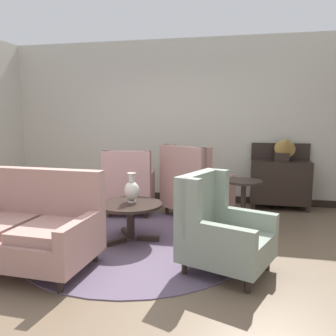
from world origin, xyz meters
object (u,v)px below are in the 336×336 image
at_px(armchair_foreground_right, 219,230).
at_px(sideboard, 280,181).
at_px(armchair_far_left, 129,187).
at_px(coffee_table, 130,211).
at_px(porcelain_vase, 132,190).
at_px(settee, 29,230).
at_px(side_table, 243,201).
at_px(gramophone, 285,146).
at_px(armchair_near_window, 194,187).

relative_size(armchair_foreground_right, sideboard, 0.92).
distance_m(armchair_foreground_right, armchair_far_left, 2.35).
relative_size(coffee_table, porcelain_vase, 2.11).
relative_size(settee, armchair_far_left, 1.37).
distance_m(coffee_table, side_table, 1.55).
height_order(armchair_far_left, gramophone, gramophone).
bearing_deg(armchair_far_left, armchair_near_window, 179.10).
bearing_deg(armchair_far_left, porcelain_vase, 101.14).
height_order(settee, gramophone, gramophone).
bearing_deg(sideboard, gramophone, -61.99).
bearing_deg(settee, porcelain_vase, 54.00).
xyz_separation_m(armchair_foreground_right, armchair_far_left, (-1.55, 1.77, 0.02)).
bearing_deg(gramophone, armchair_far_left, -162.00).
xyz_separation_m(porcelain_vase, armchair_foreground_right, (1.14, -0.66, -0.22)).
height_order(armchair_foreground_right, armchair_far_left, armchair_far_left).
xyz_separation_m(settee, armchair_far_left, (0.38, 2.11, 0.05)).
relative_size(armchair_near_window, armchair_far_left, 1.14).
relative_size(coffee_table, gramophone, 1.53).
xyz_separation_m(armchair_far_left, side_table, (1.78, -0.45, -0.02)).
bearing_deg(gramophone, settee, -134.08).
bearing_deg(sideboard, side_table, -114.30).
xyz_separation_m(coffee_table, armchair_near_window, (0.62, 1.31, 0.06)).
relative_size(coffee_table, settee, 0.56).
height_order(porcelain_vase, armchair_near_window, armchair_near_window).
height_order(sideboard, gramophone, gramophone).
relative_size(porcelain_vase, sideboard, 0.34).
distance_m(coffee_table, porcelain_vase, 0.26).
bearing_deg(coffee_table, porcelain_vase, 83.07).
distance_m(armchair_near_window, armchair_foreground_right, 1.99).
distance_m(armchair_far_left, side_table, 1.83).
xyz_separation_m(side_table, gramophone, (0.65, 1.24, 0.65)).
bearing_deg(settee, armchair_near_window, 60.59).
height_order(armchair_far_left, side_table, armchair_far_left).
bearing_deg(porcelain_vase, gramophone, 43.31).
xyz_separation_m(armchair_near_window, gramophone, (1.41, 0.64, 0.62)).
bearing_deg(armchair_near_window, side_table, 174.68).
xyz_separation_m(settee, armchair_foreground_right, (1.93, 0.34, 0.02)).
height_order(coffee_table, armchair_foreground_right, armchair_foreground_right).
xyz_separation_m(porcelain_vase, armchair_near_window, (0.61, 1.26, -0.19)).
bearing_deg(armchair_foreground_right, armchair_near_window, 36.13).
distance_m(side_table, gramophone, 1.54).
distance_m(armchair_foreground_right, side_table, 1.35).
distance_m(porcelain_vase, armchair_near_window, 1.41).
distance_m(settee, sideboard, 4.07).
bearing_deg(coffee_table, sideboard, 46.00).
bearing_deg(coffee_table, gramophone, 43.98).
distance_m(armchair_far_left, sideboard, 2.54).
height_order(porcelain_vase, gramophone, gramophone).
xyz_separation_m(coffee_table, settee, (-0.78, -0.94, 0.01)).
relative_size(settee, sideboard, 1.30).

